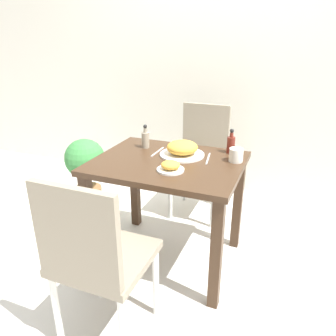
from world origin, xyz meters
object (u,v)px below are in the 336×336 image
at_px(sauce_bottle, 145,139).
at_px(potted_plant_left, 86,170).
at_px(chair_near, 95,255).
at_px(food_plate, 182,149).
at_px(chair_far, 202,153).
at_px(side_plate, 171,167).
at_px(condiment_bottle, 231,144).
at_px(drink_cup, 236,155).

height_order(sauce_bottle, potted_plant_left, sauce_bottle).
relative_size(chair_near, potted_plant_left, 1.39).
distance_m(food_plate, sauce_bottle, 0.29).
height_order(chair_far, potted_plant_left, chair_far).
height_order(side_plate, condiment_bottle, condiment_bottle).
bearing_deg(drink_cup, sauce_bottle, 176.57).
relative_size(chair_near, drink_cup, 10.72).
xyz_separation_m(chair_far, drink_cup, (0.39, -0.61, 0.24)).
xyz_separation_m(chair_far, food_plate, (0.05, -0.63, 0.24)).
bearing_deg(potted_plant_left, condiment_bottle, -2.52).
bearing_deg(condiment_bottle, sauce_bottle, -169.12).
height_order(sauce_bottle, condiment_bottle, same).
bearing_deg(food_plate, sauce_bottle, 168.64).
distance_m(drink_cup, sauce_bottle, 0.63).
distance_m(side_plate, potted_plant_left, 1.13).
relative_size(chair_far, drink_cup, 10.72).
distance_m(chair_near, chair_far, 1.51).
distance_m(side_plate, drink_cup, 0.43).
distance_m(food_plate, condiment_bottle, 0.33).
distance_m(sauce_bottle, potted_plant_left, 0.77).
distance_m(drink_cup, potted_plant_left, 1.34).
height_order(drink_cup, potted_plant_left, drink_cup).
bearing_deg(food_plate, condiment_bottle, 30.88).
bearing_deg(side_plate, sauce_bottle, 133.87).
bearing_deg(drink_cup, chair_far, 122.38).
bearing_deg(sauce_bottle, chair_far, 67.29).
bearing_deg(chair_far, chair_near, -92.16).
height_order(side_plate, sauce_bottle, sauce_bottle).
height_order(chair_far, condiment_bottle, chair_far).
height_order(chair_near, potted_plant_left, chair_near).
relative_size(drink_cup, condiment_bottle, 0.52).
height_order(food_plate, sauce_bottle, sauce_bottle).
height_order(chair_far, food_plate, chair_far).
xyz_separation_m(chair_near, drink_cup, (0.45, 0.89, 0.24)).
bearing_deg(chair_far, sauce_bottle, -112.71).
relative_size(chair_near, side_plate, 5.81).
distance_m(side_plate, condiment_bottle, 0.50).
bearing_deg(food_plate, chair_far, 94.21).
height_order(chair_near, chair_far, same).
bearing_deg(drink_cup, chair_near, -116.56).
bearing_deg(condiment_bottle, food_plate, -149.12).
bearing_deg(side_plate, condiment_bottle, 59.50).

